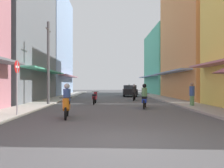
% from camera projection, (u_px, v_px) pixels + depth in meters
% --- Properties ---
extents(ground_plane, '(88.32, 88.32, 0.00)m').
position_uv_depth(ground_plane, '(112.00, 100.00, 22.07)').
color(ground_plane, '#4C4C4F').
extents(sidewalk_left, '(2.05, 48.14, 0.12)m').
position_uv_depth(sidewalk_left, '(54.00, 100.00, 21.94)').
color(sidewalk_left, '#ADA89E').
rests_on(sidewalk_left, ground).
extents(sidewalk_right, '(2.05, 48.14, 0.12)m').
position_uv_depth(sidewalk_right, '(169.00, 100.00, 22.20)').
color(sidewalk_right, '#9E9991').
rests_on(sidewalk_right, ground).
extents(building_left_mid, '(7.05, 12.00, 17.40)m').
position_uv_depth(building_left_mid, '(9.00, 8.00, 21.36)').
color(building_left_mid, slate).
rests_on(building_left_mid, ground).
extents(building_left_far, '(7.05, 13.33, 15.22)m').
position_uv_depth(building_left_far, '(46.00, 44.00, 34.40)').
color(building_left_far, '#8CA5CC').
rests_on(building_left_far, ground).
extents(building_right_mid, '(7.05, 11.94, 15.48)m').
position_uv_depth(building_right_mid, '(202.00, 25.00, 24.10)').
color(building_right_mid, '#D88C4C').
rests_on(building_right_mid, ground).
extents(building_right_far, '(7.05, 12.62, 10.01)m').
position_uv_depth(building_right_far, '(169.00, 63.00, 36.94)').
color(building_right_far, '#4CB28C').
rests_on(building_right_far, ground).
extents(motorbike_blue, '(0.65, 1.78, 1.58)m').
position_uv_depth(motorbike_blue, '(145.00, 97.00, 14.74)').
color(motorbike_blue, black).
rests_on(motorbike_blue, ground).
extents(motorbike_red, '(0.70, 1.76, 1.58)m').
position_uv_depth(motorbike_red, '(130.00, 90.00, 34.69)').
color(motorbike_red, black).
rests_on(motorbike_red, ground).
extents(motorbike_black, '(0.63, 1.79, 1.58)m').
position_uv_depth(motorbike_black, '(134.00, 93.00, 22.23)').
color(motorbike_black, black).
rests_on(motorbike_black, ground).
extents(motorbike_maroon, '(0.55, 1.81, 0.96)m').
position_uv_depth(motorbike_maroon, '(95.00, 97.00, 18.21)').
color(motorbike_maroon, black).
rests_on(motorbike_maroon, ground).
extents(motorbike_orange, '(0.55, 1.81, 1.58)m').
position_uv_depth(motorbike_orange, '(67.00, 103.00, 10.47)').
color(motorbike_orange, black).
rests_on(motorbike_orange, ground).
extents(parked_car, '(1.96, 4.18, 1.45)m').
position_uv_depth(parked_car, '(130.00, 91.00, 29.49)').
color(parked_car, black).
rests_on(parked_car, ground).
extents(pedestrian_crossing, '(0.34, 0.34, 1.67)m').
position_uv_depth(pedestrian_crossing, '(192.00, 95.00, 15.43)').
color(pedestrian_crossing, '#598C59').
rests_on(pedestrian_crossing, ground).
extents(utility_pole, '(0.20, 1.20, 6.13)m').
position_uv_depth(utility_pole, '(48.00, 63.00, 16.81)').
color(utility_pole, '#4C4C4F').
rests_on(utility_pole, ground).
extents(street_sign_no_entry, '(0.07, 0.60, 2.65)m').
position_uv_depth(street_sign_no_entry, '(17.00, 80.00, 10.69)').
color(street_sign_no_entry, gray).
rests_on(street_sign_no_entry, ground).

